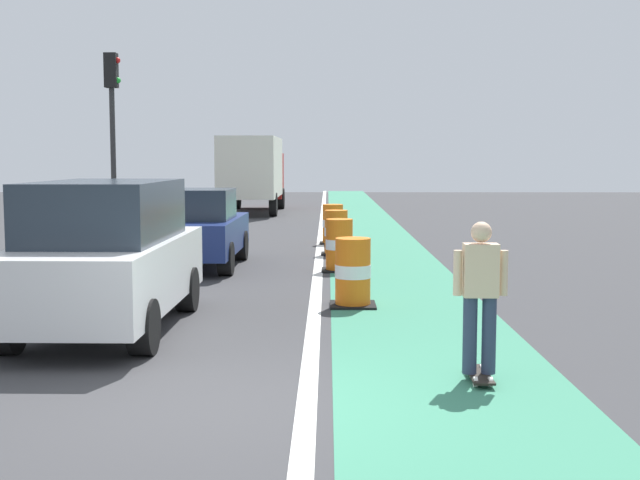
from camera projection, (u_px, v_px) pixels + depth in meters
name	position (u px, v px, depth m)	size (l,w,h in m)	color
ground_plane	(212.00, 407.00, 7.82)	(100.00, 100.00, 0.00)	#38383A
bike_lane_strip	(382.00, 257.00, 19.74)	(2.50, 80.00, 0.01)	#387F60
lane_divider_stripe	(319.00, 257.00, 19.75)	(0.20, 80.00, 0.01)	silver
skateboarder_on_lane	(480.00, 296.00, 8.65)	(0.57, 0.80, 1.69)	black
parked_suv_nearest	(107.00, 255.00, 11.21)	(1.96, 4.62, 2.04)	silver
parked_sedan_second	(195.00, 229.00, 17.74)	(1.97, 4.13, 1.70)	navy
traffic_barrel_front	(353.00, 273.00, 13.09)	(0.73, 0.73, 1.09)	orange
traffic_barrel_mid	(339.00, 246.00, 17.19)	(0.73, 0.73, 1.09)	orange
traffic_barrel_back	(336.00, 233.00, 20.12)	(0.73, 0.73, 1.09)	orange
traffic_barrel_far	(333.00, 225.00, 22.67)	(0.73, 0.73, 1.09)	orange
delivery_truck_down_block	(253.00, 170.00, 35.63)	(2.40, 7.61, 3.23)	silver
traffic_light_corner	(113.00, 114.00, 21.80)	(0.41, 0.32, 5.10)	#2D2D2D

